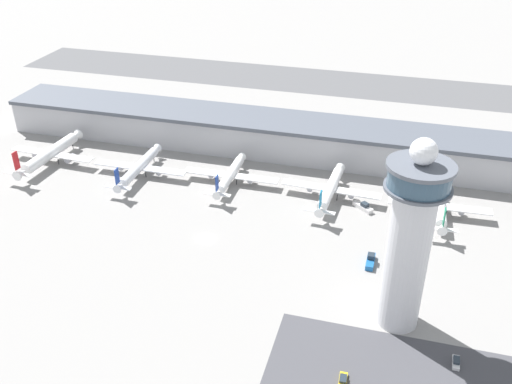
% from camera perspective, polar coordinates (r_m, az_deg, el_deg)
% --- Properties ---
extents(ground_plane, '(1000.00, 1000.00, 0.00)m').
position_cam_1_polar(ground_plane, '(190.01, -5.08, -4.68)').
color(ground_plane, gray).
extents(terminal_building, '(228.25, 25.00, 15.33)m').
position_cam_1_polar(terminal_building, '(244.47, 0.47, 5.84)').
color(terminal_building, '#B2B2B7').
rests_on(terminal_building, ground).
extents(runway_strip, '(342.37, 44.00, 0.01)m').
position_cam_1_polar(runway_strip, '(334.87, 4.85, 11.09)').
color(runway_strip, '#515154').
rests_on(runway_strip, ground).
extents(control_tower, '(16.22, 16.22, 54.19)m').
position_cam_1_polar(control_tower, '(146.80, 15.13, -4.39)').
color(control_tower, silver).
rests_on(control_tower, ground).
extents(airplane_gate_alpha, '(37.50, 41.36, 14.15)m').
position_cam_1_polar(airplane_gate_alpha, '(249.21, -19.87, 3.64)').
color(airplane_gate_alpha, white).
rests_on(airplane_gate_alpha, ground).
extents(airplane_gate_bravo, '(38.42, 36.73, 11.99)m').
position_cam_1_polar(airplane_gate_bravo, '(229.32, -11.62, 2.45)').
color(airplane_gate_bravo, silver).
rests_on(airplane_gate_bravo, ground).
extents(airplane_gate_charlie, '(37.58, 33.17, 11.51)m').
position_cam_1_polar(airplane_gate_charlie, '(219.62, -2.60, 1.70)').
color(airplane_gate_charlie, white).
rests_on(airplane_gate_charlie, ground).
extents(airplane_gate_delta, '(37.14, 36.40, 12.66)m').
position_cam_1_polar(airplane_gate_delta, '(210.49, 7.46, 0.32)').
color(airplane_gate_delta, white).
rests_on(airplane_gate_delta, ground).
extents(airplane_gate_echo, '(35.42, 32.99, 12.11)m').
position_cam_1_polar(airplane_gate_echo, '(208.75, 17.91, -1.34)').
color(airplane_gate_echo, white).
rests_on(airplane_gate_echo, ground).
extents(service_truck_catering, '(2.46, 7.93, 3.06)m').
position_cam_1_polar(service_truck_catering, '(181.24, 11.38, -6.75)').
color(service_truck_catering, black).
rests_on(service_truck_catering, ground).
extents(service_truck_fuel, '(7.91, 7.15, 2.97)m').
position_cam_1_polar(service_truck_fuel, '(207.94, 10.66, -1.46)').
color(service_truck_fuel, black).
rests_on(service_truck_fuel, ground).
extents(car_grey_coupe, '(1.81, 4.69, 1.59)m').
position_cam_1_polar(car_grey_coupe, '(155.38, 19.37, -15.75)').
color(car_grey_coupe, black).
rests_on(car_grey_coupe, ground).
extents(car_maroon_suv, '(2.07, 4.74, 1.44)m').
position_cam_1_polar(car_maroon_suv, '(145.03, 8.69, -18.08)').
color(car_maroon_suv, black).
rests_on(car_maroon_suv, ground).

